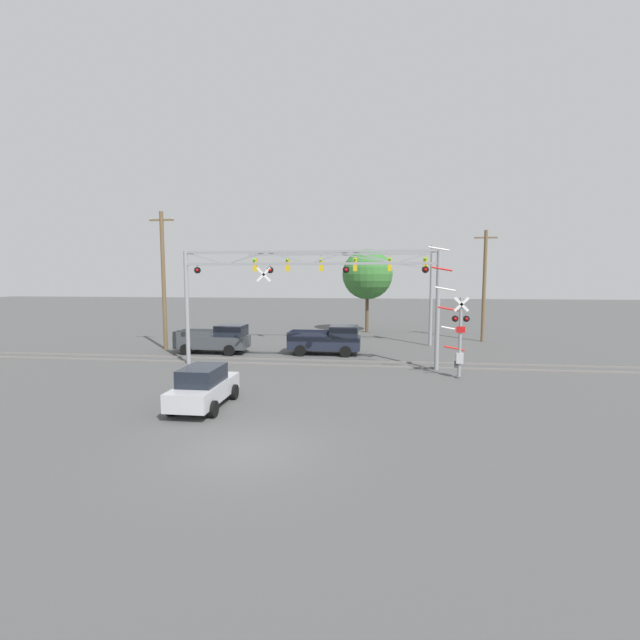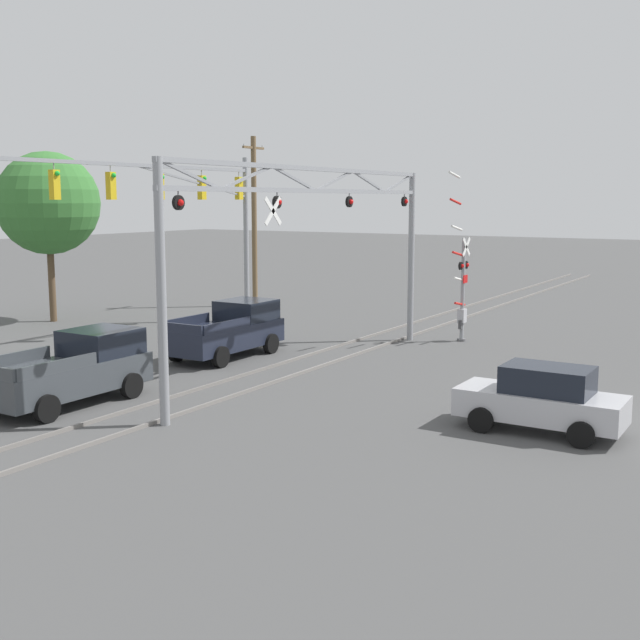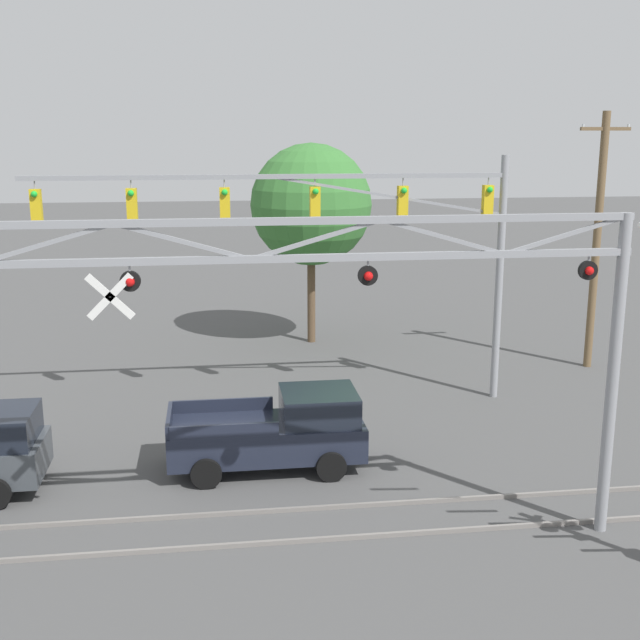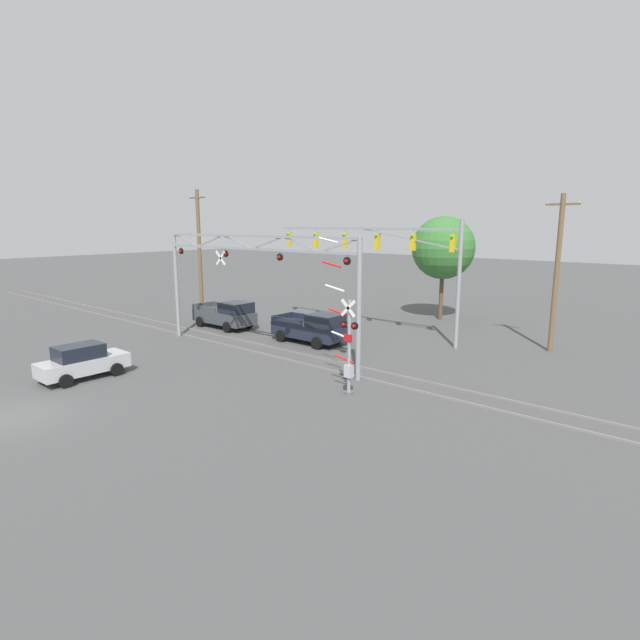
% 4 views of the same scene
% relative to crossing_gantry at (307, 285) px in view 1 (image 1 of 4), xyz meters
% --- Properties ---
extents(ground_plane, '(200.00, 200.00, 0.00)m').
position_rel_crossing_gantry_xyz_m(ground_plane, '(0.01, -12.45, -4.78)').
color(ground_plane, '#4C4C4C').
extents(rail_track_near, '(80.00, 0.08, 0.10)m').
position_rel_crossing_gantry_xyz_m(rail_track_near, '(0.01, 0.28, -4.73)').
color(rail_track_near, gray).
rests_on(rail_track_near, ground_plane).
extents(rail_track_far, '(80.00, 0.08, 0.10)m').
position_rel_crossing_gantry_xyz_m(rail_track_far, '(0.01, 1.72, -4.73)').
color(rail_track_far, gray).
rests_on(rail_track_far, ground_plane).
extents(crossing_gantry, '(15.00, 0.28, 6.79)m').
position_rel_crossing_gantry_xyz_m(crossing_gantry, '(0.00, 0.00, 0.00)').
color(crossing_gantry, gray).
rests_on(crossing_gantry, ground_plane).
extents(crossing_signal_mast, '(2.15, 0.35, 6.82)m').
position_rel_crossing_gantry_xyz_m(crossing_signal_mast, '(8.14, -1.91, -2.51)').
color(crossing_signal_mast, gray).
rests_on(crossing_signal_mast, ground_plane).
extents(traffic_signal_span, '(14.41, 0.39, 7.67)m').
position_rel_crossing_gantry_xyz_m(traffic_signal_span, '(3.62, 8.91, 0.84)').
color(traffic_signal_span, gray).
rests_on(traffic_signal_span, ground_plane).
extents(pickup_truck_lead, '(4.88, 2.24, 1.98)m').
position_rel_crossing_gantry_xyz_m(pickup_truck_lead, '(0.79, 4.23, -3.81)').
color(pickup_truck_lead, '#1E2333').
rests_on(pickup_truck_lead, ground_plane).
extents(pickup_truck_following, '(4.93, 2.24, 1.98)m').
position_rel_crossing_gantry_xyz_m(pickup_truck_following, '(-6.99, 3.77, -3.81)').
color(pickup_truck_following, '#3D4247').
rests_on(pickup_truck_following, ground_plane).
extents(sedan_waiting, '(1.88, 4.06, 1.68)m').
position_rel_crossing_gantry_xyz_m(sedan_waiting, '(-2.93, -8.43, -3.94)').
color(sedan_waiting, '#B7B7BC').
rests_on(sedan_waiting, ground_plane).
extents(utility_pole_left, '(1.80, 0.28, 9.92)m').
position_rel_crossing_gantry_xyz_m(utility_pole_left, '(-11.25, 4.79, 0.33)').
color(utility_pole_left, brown).
rests_on(utility_pole_left, ground_plane).
extents(utility_pole_right, '(1.80, 0.28, 9.05)m').
position_rel_crossing_gantry_xyz_m(utility_pole_right, '(12.78, 11.78, -0.11)').
color(utility_pole_right, brown).
rests_on(utility_pole_right, ground_plane).
extents(background_tree_beyond_span, '(4.78, 4.78, 7.96)m').
position_rel_crossing_gantry_xyz_m(background_tree_beyond_span, '(3.23, 16.67, 0.77)').
color(background_tree_beyond_span, brown).
rests_on(background_tree_beyond_span, ground_plane).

